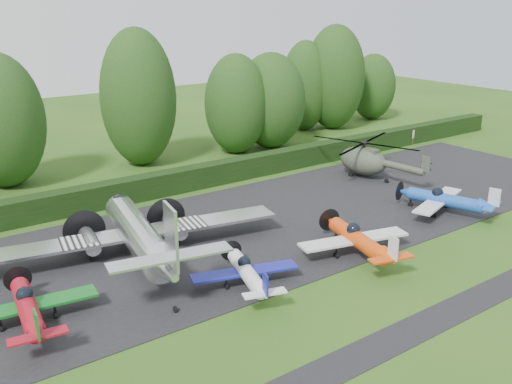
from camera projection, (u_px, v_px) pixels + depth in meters
ground at (334, 285)px, 33.91m from camera, size 160.00×160.00×0.00m
apron at (240, 232)px, 41.60m from camera, size 70.00×18.00×0.01m
taxiway_verge at (415, 330)px, 29.29m from camera, size 70.00×2.00×0.00m
hedgerow at (170, 193)px, 50.06m from camera, size 90.00×1.60×2.00m
transport_plane at (140, 235)px, 36.61m from camera, size 19.80×15.18×6.34m
light_plane_red at (27, 307)px, 29.18m from camera, size 7.20×7.57×2.77m
light_plane_white at (247, 272)px, 33.22m from camera, size 6.44×6.77×2.48m
light_plane_orange at (358, 239)px, 37.28m from camera, size 7.69×8.09×2.96m
light_plane_blue at (445, 200)px, 44.87m from camera, size 7.45×7.84×2.86m
helicopter at (364, 158)px, 54.13m from camera, size 10.61×12.42×3.42m
sign_board at (403, 136)px, 65.92m from camera, size 3.13×0.12×1.76m
tree_0 at (1, 121)px, 50.14m from camera, size 7.58×7.58×12.01m
tree_3 at (271, 101)px, 64.15m from camera, size 7.82×7.82×10.74m
tree_4 at (373, 87)px, 80.07m from camera, size 6.32×6.32×9.15m
tree_5 at (138, 98)px, 56.72m from camera, size 7.55×7.55×13.75m
tree_6 at (236, 104)px, 61.79m from camera, size 6.87×6.87×10.84m
tree_8 at (334, 77)px, 73.44m from camera, size 7.78×7.78×13.34m
tree_9 at (305, 86)px, 72.78m from camera, size 6.17×6.17×11.45m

